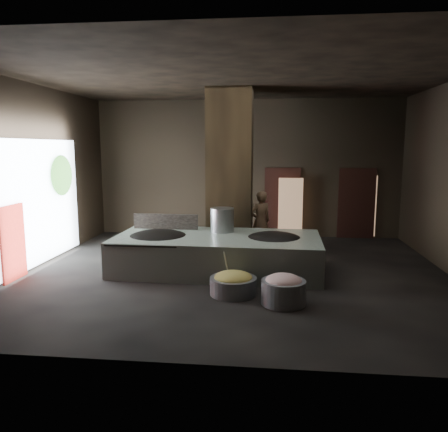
# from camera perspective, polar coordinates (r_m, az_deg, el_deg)

# --- Properties ---
(floor) EXTENTS (10.00, 9.00, 0.10)m
(floor) POSITION_cam_1_polar(r_m,az_deg,el_deg) (10.52, 1.44, -7.64)
(floor) COLOR black
(floor) RESTS_ON ground
(ceiling) EXTENTS (10.00, 9.00, 0.10)m
(ceiling) POSITION_cam_1_polar(r_m,az_deg,el_deg) (10.20, 1.55, 17.95)
(ceiling) COLOR black
(ceiling) RESTS_ON back_wall
(back_wall) EXTENTS (10.00, 0.10, 4.50)m
(back_wall) POSITION_cam_1_polar(r_m,az_deg,el_deg) (14.63, 2.97, 6.20)
(back_wall) COLOR black
(back_wall) RESTS_ON ground
(front_wall) EXTENTS (10.00, 0.10, 4.50)m
(front_wall) POSITION_cam_1_polar(r_m,az_deg,el_deg) (5.60, -2.35, 1.69)
(front_wall) COLOR black
(front_wall) RESTS_ON ground
(left_wall) EXTENTS (0.10, 9.00, 4.50)m
(left_wall) POSITION_cam_1_polar(r_m,az_deg,el_deg) (11.66, -24.18, 4.71)
(left_wall) COLOR black
(left_wall) RESTS_ON ground
(pillar) EXTENTS (1.20, 1.20, 4.50)m
(pillar) POSITION_cam_1_polar(r_m,az_deg,el_deg) (12.02, 0.81, 5.60)
(pillar) COLOR black
(pillar) RESTS_ON ground
(hearth_platform) EXTENTS (4.95, 2.47, 0.85)m
(hearth_platform) POSITION_cam_1_polar(r_m,az_deg,el_deg) (10.58, -0.85, -4.87)
(hearth_platform) COLOR #A8B6A4
(hearth_platform) RESTS_ON ground
(platform_cap) EXTENTS (4.77, 2.29, 0.03)m
(platform_cap) POSITION_cam_1_polar(r_m,az_deg,el_deg) (10.50, -0.86, -2.80)
(platform_cap) COLOR black
(platform_cap) RESTS_ON hearth_platform
(wok_left) EXTENTS (1.54, 1.54, 0.42)m
(wok_left) POSITION_cam_1_polar(r_m,az_deg,el_deg) (10.73, -8.61, -2.99)
(wok_left) COLOR black
(wok_left) RESTS_ON hearth_platform
(wok_left_rim) EXTENTS (1.57, 1.57, 0.05)m
(wok_left_rim) POSITION_cam_1_polar(r_m,az_deg,el_deg) (10.72, -8.61, -2.63)
(wok_left_rim) COLOR black
(wok_left_rim) RESTS_ON hearth_platform
(wok_right) EXTENTS (1.43, 1.43, 0.40)m
(wok_right) POSITION_cam_1_polar(r_m,az_deg,el_deg) (10.48, 6.53, -3.24)
(wok_right) COLOR black
(wok_right) RESTS_ON hearth_platform
(wok_right_rim) EXTENTS (1.46, 1.46, 0.05)m
(wok_right_rim) POSITION_cam_1_polar(r_m,az_deg,el_deg) (10.47, 6.54, -2.87)
(wok_right_rim) COLOR black
(wok_right_rim) RESTS_ON hearth_platform
(stock_pot) EXTENTS (0.59, 0.59, 0.64)m
(stock_pot) POSITION_cam_1_polar(r_m,az_deg,el_deg) (10.97, -0.25, -0.61)
(stock_pot) COLOR #A1A4A8
(stock_pot) RESTS_ON hearth_platform
(splash_guard) EXTENTS (1.70, 0.11, 0.42)m
(splash_guard) POSITION_cam_1_polar(r_m,az_deg,el_deg) (11.44, -7.62, -0.80)
(splash_guard) COLOR black
(splash_guard) RESTS_ON hearth_platform
(cook) EXTENTS (0.75, 0.67, 1.74)m
(cook) POSITION_cam_1_polar(r_m,az_deg,el_deg) (12.45, 4.76, -0.71)
(cook) COLOR #846243
(cook) RESTS_ON ground
(veg_basin) EXTENTS (1.12, 1.12, 0.35)m
(veg_basin) POSITION_cam_1_polar(r_m,az_deg,el_deg) (8.97, 1.21, -9.10)
(veg_basin) COLOR slate
(veg_basin) RESTS_ON ground
(veg_fill) EXTENTS (0.78, 0.78, 0.24)m
(veg_fill) POSITION_cam_1_polar(r_m,az_deg,el_deg) (8.92, 1.22, -8.03)
(veg_fill) COLOR #8AA550
(veg_fill) RESTS_ON veg_basin
(ladle) EXTENTS (0.11, 0.37, 0.68)m
(ladle) POSITION_cam_1_polar(r_m,az_deg,el_deg) (9.02, 0.35, -6.51)
(ladle) COLOR #A1A4A8
(ladle) RESTS_ON veg_basin
(meat_basin) EXTENTS (1.02, 1.02, 0.46)m
(meat_basin) POSITION_cam_1_polar(r_m,az_deg,el_deg) (8.50, 7.77, -9.82)
(meat_basin) COLOR slate
(meat_basin) RESTS_ON ground
(meat_fill) EXTENTS (0.70, 0.70, 0.27)m
(meat_fill) POSITION_cam_1_polar(r_m,az_deg,el_deg) (8.43, 7.80, -8.42)
(meat_fill) COLOR #CD7B7B
(meat_fill) RESTS_ON meat_basin
(doorway_near) EXTENTS (1.18, 0.08, 2.38)m
(doorway_near) POSITION_cam_1_polar(r_m,az_deg,el_deg) (14.62, 7.61, 1.60)
(doorway_near) COLOR black
(doorway_near) RESTS_ON ground
(doorway_near_glow) EXTENTS (0.78, 0.04, 1.85)m
(doorway_near_glow) POSITION_cam_1_polar(r_m,az_deg,el_deg) (14.34, 8.67, 1.24)
(doorway_near_glow) COLOR #8C6647
(doorway_near_glow) RESTS_ON ground
(doorway_far) EXTENTS (1.18, 0.08, 2.38)m
(doorway_far) POSITION_cam_1_polar(r_m,az_deg,el_deg) (14.87, 16.90, 1.42)
(doorway_far) COLOR black
(doorway_far) RESTS_ON ground
(doorway_far_glow) EXTENTS (0.85, 0.04, 2.01)m
(doorway_far_glow) POSITION_cam_1_polar(r_m,az_deg,el_deg) (14.98, 17.67, 1.24)
(doorway_far_glow) COLOR #8C6647
(doorway_far_glow) RESTS_ON ground
(left_opening) EXTENTS (0.04, 4.20, 3.10)m
(left_opening) POSITION_cam_1_polar(r_m,az_deg,el_deg) (11.84, -23.07, 1.67)
(left_opening) COLOR white
(left_opening) RESTS_ON ground
(pavilion_sliver) EXTENTS (0.05, 0.90, 1.70)m
(pavilion_sliver) POSITION_cam_1_polar(r_m,az_deg,el_deg) (10.82, -25.84, -3.17)
(pavilion_sliver) COLOR maroon
(pavilion_sliver) RESTS_ON ground
(tree_silhouette) EXTENTS (0.28, 1.10, 1.10)m
(tree_silhouette) POSITION_cam_1_polar(r_m,az_deg,el_deg) (12.71, -20.43, 5.00)
(tree_silhouette) COLOR #194714
(tree_silhouette) RESTS_ON left_opening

